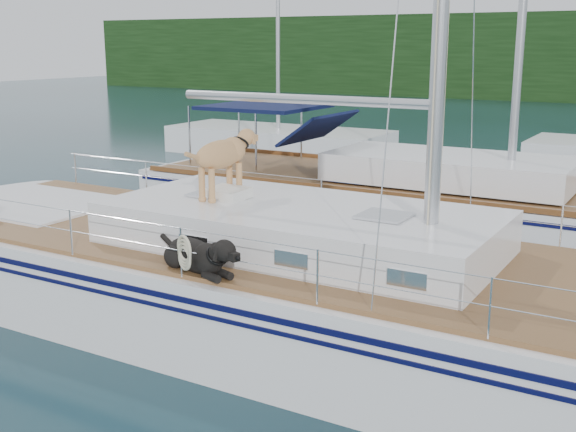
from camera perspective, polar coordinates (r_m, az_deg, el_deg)
The scene contains 4 objects.
ground at distance 10.45m, azimuth -2.95°, elevation -8.46°, with size 120.00×120.00×0.00m, color black.
main_sailboat at distance 10.16m, azimuth -2.60°, elevation -5.02°, with size 12.00×3.88×14.01m.
neighbor_sailboat at distance 15.40m, azimuth 8.68°, elevation 1.05°, with size 11.00×3.50×13.30m.
bg_boat_west at distance 26.03m, azimuth -0.77°, elevation 5.85°, with size 8.00×3.00×11.65m.
Camera 1 is at (5.36, -8.08, 3.90)m, focal length 45.00 mm.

